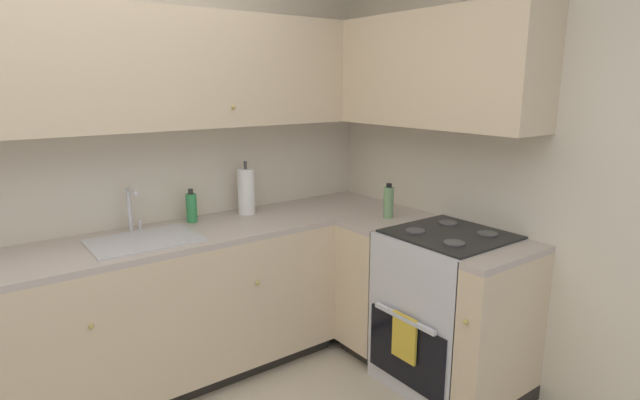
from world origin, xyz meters
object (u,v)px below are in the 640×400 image
at_px(paper_towel_roll, 246,191).
at_px(oil_bottle, 388,202).
at_px(oven_range, 446,308).
at_px(soap_bottle, 192,207).

relative_size(paper_towel_roll, oil_bottle, 1.61).
distance_m(oven_range, paper_towel_roll, 1.42).
distance_m(soap_bottle, oil_bottle, 1.21).
bearing_deg(paper_towel_roll, oven_range, -58.18).
relative_size(oven_range, oil_bottle, 4.79).
bearing_deg(soap_bottle, oil_bottle, -31.86).
xyz_separation_m(soap_bottle, oil_bottle, (1.03, -0.64, 0.01)).
bearing_deg(oven_range, oil_bottle, 92.19).
bearing_deg(oven_range, soap_bottle, 133.09).
height_order(paper_towel_roll, oil_bottle, paper_towel_roll).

